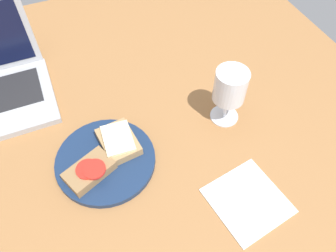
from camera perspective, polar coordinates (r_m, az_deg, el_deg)
name	(u,v)px	position (r cm, az deg, el deg)	size (l,w,h in cm)	color
wooden_table	(140,140)	(83.65, -4.92, -2.52)	(140.00, 140.00, 3.00)	#9E6B3D
plate	(106,160)	(78.92, -10.80, -5.89)	(23.48, 23.48, 1.48)	navy
sandwich_with_tomato	(90,171)	(75.63, -13.48, -7.60)	(12.42, 10.08, 3.18)	#937047
sandwich_with_cheese	(118,141)	(78.79, -8.64, -2.63)	(9.00, 11.40, 2.96)	#A88456
wine_glass	(230,89)	(79.50, 10.73, 6.42)	(7.92, 7.92, 15.63)	white
napkin	(248,201)	(75.45, 13.70, -12.50)	(15.17, 15.47, 0.40)	white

